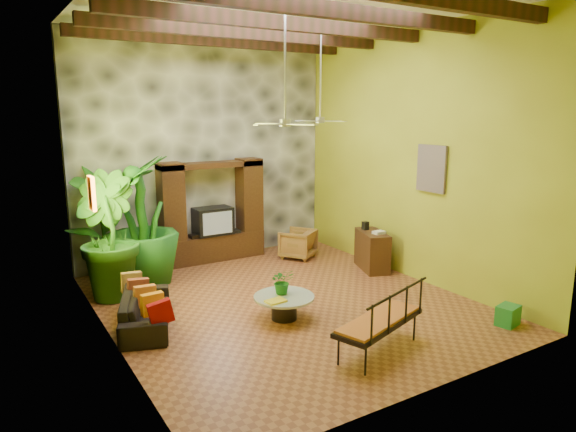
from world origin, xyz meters
TOP-DOWN VIEW (x-y plane):
  - ground at (0.00, 0.00)m, footprint 7.00×7.00m
  - ceiling at (0.00, 0.00)m, footprint 6.00×7.00m
  - back_wall at (0.00, 3.50)m, footprint 6.00×0.02m
  - left_wall at (-3.00, 0.00)m, footprint 0.02×7.00m
  - right_wall at (3.00, 0.00)m, footprint 0.02×7.00m
  - stone_accent_wall at (0.00, 3.44)m, footprint 5.98×0.10m
  - ceiling_beams at (0.00, 0.00)m, footprint 5.95×5.36m
  - entertainment_center at (0.00, 3.14)m, footprint 2.40×0.55m
  - ceiling_fan_front at (-0.20, -0.40)m, footprint 1.28×1.28m
  - ceiling_fan_back at (1.60, 1.20)m, footprint 1.28×1.28m
  - wall_art_mask at (-2.96, 1.00)m, footprint 0.06×0.32m
  - wall_art_painting at (2.96, -0.60)m, footprint 0.06×0.70m
  - sofa at (-2.41, 0.27)m, footprint 1.27×1.95m
  - wicker_armchair at (1.75, 2.26)m, footprint 1.01×1.02m
  - tall_plant_a at (-2.43, 3.15)m, footprint 1.51×1.41m
  - tall_plant_b at (-2.61, 1.91)m, footprint 1.43×1.57m
  - tall_plant_c at (-1.85, 2.31)m, footprint 1.87×1.87m
  - coffee_table at (-0.38, -0.66)m, footprint 1.00×1.00m
  - centerpiece_plant at (-0.35, -0.55)m, footprint 0.45×0.42m
  - yellow_tray at (-0.64, -0.83)m, footprint 0.33×0.25m
  - iron_bench at (0.15, -2.46)m, footprint 1.70×1.06m
  - side_console at (2.65, 0.67)m, footprint 0.80×1.14m
  - green_bin at (2.56, -2.76)m, footprint 0.42×0.35m

SIDE VIEW (x-z plane):
  - ground at x=0.00m, z-range 0.00..0.00m
  - green_bin at x=2.56m, z-range 0.00..0.33m
  - coffee_table at x=-0.38m, z-range 0.06..0.46m
  - sofa at x=-2.41m, z-range 0.00..0.53m
  - wicker_armchair at x=1.75m, z-range 0.00..0.67m
  - side_console at x=2.65m, z-range 0.00..0.83m
  - yellow_tray at x=-0.64m, z-range 0.40..0.43m
  - iron_bench at x=0.15m, z-range 0.25..0.82m
  - centerpiece_plant at x=-0.35m, z-range 0.40..0.83m
  - entertainment_center at x=0.00m, z-range -0.18..2.12m
  - tall_plant_b at x=-2.61m, z-range 0.00..2.34m
  - tall_plant_a at x=-2.43m, z-range 0.00..2.37m
  - tall_plant_c at x=-1.85m, z-range 0.00..2.56m
  - wall_art_mask at x=-2.96m, z-range 1.83..2.38m
  - wall_art_painting at x=2.96m, z-range 1.85..2.75m
  - back_wall at x=0.00m, z-range 0.00..5.00m
  - left_wall at x=-3.00m, z-range 0.00..5.00m
  - right_wall at x=3.00m, z-range 0.00..5.00m
  - stone_accent_wall at x=0.00m, z-range 0.01..4.99m
  - ceiling_fan_front at x=-0.20m, z-range 2.47..4.33m
  - ceiling_fan_back at x=1.60m, z-range 2.47..4.33m
  - ceiling_beams at x=0.00m, z-range 4.67..4.89m
  - ceiling at x=0.00m, z-range 4.99..5.01m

